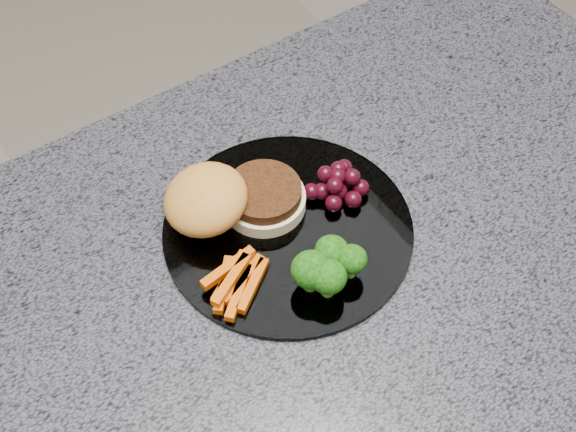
% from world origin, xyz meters
% --- Properties ---
extents(countertop, '(1.20, 0.60, 0.04)m').
position_xyz_m(countertop, '(0.00, 0.00, 0.88)').
color(countertop, '#4C4B55').
rests_on(countertop, island_cabinet).
extents(plate, '(0.26, 0.26, 0.01)m').
position_xyz_m(plate, '(0.10, 0.04, 0.90)').
color(plate, white).
rests_on(plate, countertop).
extents(burger, '(0.16, 0.12, 0.05)m').
position_xyz_m(burger, '(0.06, 0.09, 0.93)').
color(burger, beige).
rests_on(burger, plate).
extents(carrot_sticks, '(0.08, 0.07, 0.02)m').
position_xyz_m(carrot_sticks, '(0.02, 0.02, 0.91)').
color(carrot_sticks, '#D04F03').
rests_on(carrot_sticks, plate).
extents(broccoli, '(0.08, 0.06, 0.05)m').
position_xyz_m(broccoli, '(0.09, -0.03, 0.93)').
color(broccoli, '#51822F').
rests_on(broccoli, plate).
extents(grape_bunch, '(0.07, 0.06, 0.03)m').
position_xyz_m(grape_bunch, '(0.17, 0.05, 0.92)').
color(grape_bunch, black).
rests_on(grape_bunch, plate).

